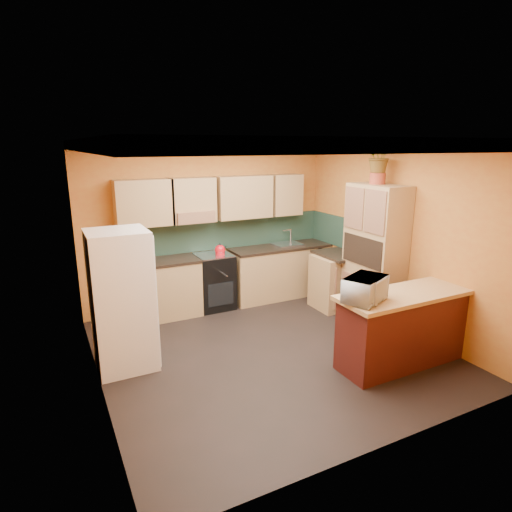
{
  "coord_description": "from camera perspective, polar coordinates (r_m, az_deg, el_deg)",
  "views": [
    {
      "loc": [
        -2.48,
        -4.53,
        2.65
      ],
      "look_at": [
        0.04,
        0.45,
        1.19
      ],
      "focal_mm": 30.0,
      "sensor_mm": 36.0,
      "label": 1
    }
  ],
  "objects": [
    {
      "name": "sink",
      "position": [
        7.59,
        4.17,
        1.56
      ],
      "size": [
        0.48,
        0.4,
        0.03
      ],
      "primitive_type": "cube",
      "color": "silver",
      "rests_on": "countertop_back"
    },
    {
      "name": "countertop_right",
      "position": [
        7.13,
        11.07,
        0.18
      ],
      "size": [
        0.62,
        0.8,
        0.04
      ],
      "primitive_type": "cube",
      "color": "black",
      "rests_on": "base_cabinets_right"
    },
    {
      "name": "fern_pot",
      "position": [
        6.43,
        15.89,
        9.92
      ],
      "size": [
        0.22,
        0.22,
        0.16
      ],
      "primitive_type": "cylinder",
      "color": "#A63F28",
      "rests_on": "pantry"
    },
    {
      "name": "breakfast_bar",
      "position": [
        5.67,
        19.51,
        -9.17
      ],
      "size": [
        1.8,
        0.55,
        0.88
      ],
      "primitive_type": "cube",
      "color": "#501D12",
      "rests_on": "ground"
    },
    {
      "name": "pantry",
      "position": [
        6.57,
        15.51,
        0.02
      ],
      "size": [
        0.48,
        0.9,
        2.1
      ],
      "primitive_type": "cube",
      "color": "tan",
      "rests_on": "ground"
    },
    {
      "name": "bar_top",
      "position": [
        5.5,
        19.91,
        -4.72
      ],
      "size": [
        1.9,
        0.65,
        0.05
      ],
      "primitive_type": "cube",
      "color": "tan",
      "rests_on": "breakfast_bar"
    },
    {
      "name": "fern",
      "position": [
        6.41,
        16.1,
        12.74
      ],
      "size": [
        0.51,
        0.47,
        0.47
      ],
      "primitive_type": "imported",
      "rotation": [
        0.0,
        0.0,
        0.26
      ],
      "color": "tan",
      "rests_on": "fern_pot"
    },
    {
      "name": "base_cabinets_right",
      "position": [
        7.26,
        10.89,
        -3.33
      ],
      "size": [
        0.6,
        0.8,
        0.88
      ],
      "primitive_type": "cube",
      "color": "tan",
      "rests_on": "ground"
    },
    {
      "name": "kettle",
      "position": [
        6.96,
        -4.83,
        0.9
      ],
      "size": [
        0.22,
        0.22,
        0.18
      ],
      "primitive_type": null,
      "rotation": [
        0.0,
        0.0,
        -0.41
      ],
      "color": "red",
      "rests_on": "stove"
    },
    {
      "name": "fridge",
      "position": [
        5.35,
        -17.47,
        -5.69
      ],
      "size": [
        0.68,
        0.66,
        1.7
      ],
      "primitive_type": "cube",
      "color": "white",
      "rests_on": "ground"
    },
    {
      "name": "base_cabinets_back",
      "position": [
        7.36,
        -1.09,
        -2.81
      ],
      "size": [
        3.65,
        0.6,
        0.88
      ],
      "primitive_type": "cube",
      "color": "tan",
      "rests_on": "ground"
    },
    {
      "name": "room_shell",
      "position": [
        5.45,
        0.66,
        8.76
      ],
      "size": [
        4.24,
        4.24,
        2.72
      ],
      "color": "black",
      "rests_on": "ground"
    },
    {
      "name": "stove",
      "position": [
        7.12,
        -5.63,
        -3.36
      ],
      "size": [
        0.58,
        0.58,
        0.91
      ],
      "primitive_type": "cube",
      "color": "black",
      "rests_on": "ground"
    },
    {
      "name": "countertop_back",
      "position": [
        7.24,
        -1.11,
        0.67
      ],
      "size": [
        3.65,
        0.62,
        0.04
      ],
      "primitive_type": "cube",
      "color": "black",
      "rests_on": "base_cabinets_back"
    },
    {
      "name": "microwave",
      "position": [
        4.97,
        14.34,
        -4.29
      ],
      "size": [
        0.62,
        0.54,
        0.29
      ],
      "primitive_type": "imported",
      "rotation": [
        0.0,
        0.0,
        0.44
      ],
      "color": "white",
      "rests_on": "bar_top"
    }
  ]
}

